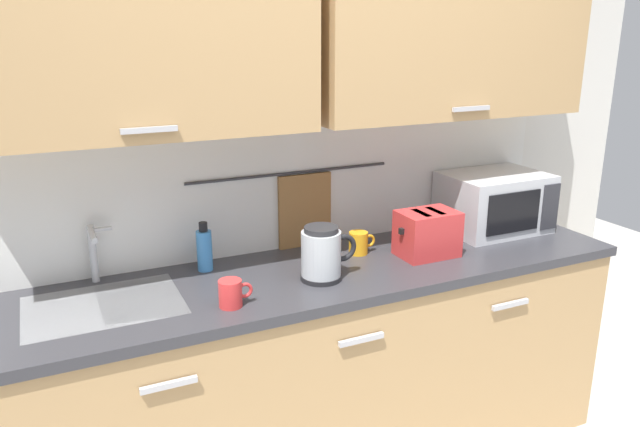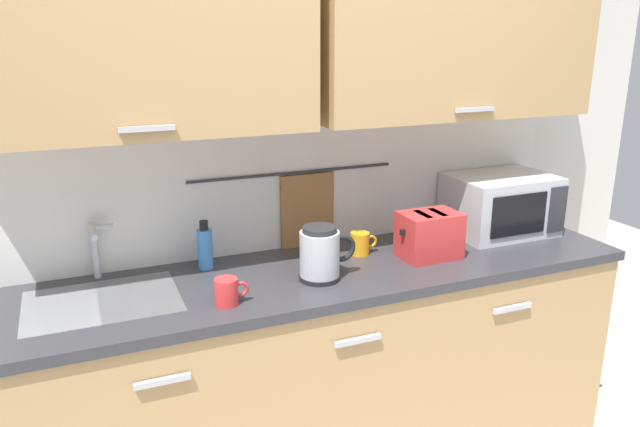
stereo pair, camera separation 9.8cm
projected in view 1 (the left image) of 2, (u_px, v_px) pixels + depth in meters
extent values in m
cube|color=tan|center=(324.00, 373.00, 2.56)|extent=(2.50, 0.60, 0.86)
cube|color=#B7B7BC|center=(169.00, 385.00, 1.92)|extent=(0.18, 0.02, 0.02)
cube|color=#B7B7BC|center=(361.00, 340.00, 2.20)|extent=(0.18, 0.02, 0.02)
cube|color=#B7B7BC|center=(510.00, 304.00, 2.48)|extent=(0.18, 0.02, 0.02)
cube|color=#333338|center=(324.00, 273.00, 2.43)|extent=(2.53, 0.63, 0.04)
cube|color=#9EA0A5|center=(105.00, 317.00, 2.11)|extent=(0.52, 0.38, 0.09)
cube|color=silver|center=(291.00, 166.00, 2.61)|extent=(3.70, 0.06, 2.50)
cube|color=silver|center=(294.00, 185.00, 2.60)|extent=(2.50, 0.01, 0.55)
cube|color=tan|center=(132.00, 32.00, 2.02)|extent=(1.22, 0.33, 0.70)
cube|color=#B7B7BC|center=(149.00, 130.00, 1.95)|extent=(0.18, 0.01, 0.02)
cube|color=tan|center=(449.00, 31.00, 2.54)|extent=(1.22, 0.33, 0.70)
cube|color=#B7B7BC|center=(471.00, 109.00, 2.47)|extent=(0.18, 0.01, 0.02)
cylinder|color=#333338|center=(291.00, 173.00, 2.56)|extent=(0.90, 0.01, 0.01)
cube|color=olive|center=(305.00, 213.00, 2.64)|extent=(0.24, 0.02, 0.34)
cylinder|color=#B2B5BA|center=(93.00, 254.00, 2.27)|extent=(0.03, 0.03, 0.22)
cylinder|color=#B2B5BA|center=(92.00, 234.00, 2.17)|extent=(0.02, 0.16, 0.02)
cube|color=#B2B5BA|center=(102.00, 229.00, 2.26)|extent=(0.07, 0.02, 0.01)
cube|color=silver|center=(493.00, 202.00, 2.86)|extent=(0.46, 0.34, 0.27)
cube|color=black|center=(514.00, 213.00, 2.69)|extent=(0.29, 0.01, 0.18)
cube|color=#2D2D33|center=(550.00, 207.00, 2.78)|extent=(0.09, 0.01, 0.21)
cylinder|color=black|center=(321.00, 277.00, 2.32)|extent=(0.16, 0.16, 0.02)
cylinder|color=#B2B7BC|center=(321.00, 254.00, 2.29)|extent=(0.15, 0.15, 0.17)
cylinder|color=#262628|center=(321.00, 229.00, 2.26)|extent=(0.13, 0.13, 0.02)
torus|color=black|center=(343.00, 248.00, 2.33)|extent=(0.11, 0.02, 0.11)
cylinder|color=#3F8CD8|center=(205.00, 251.00, 2.39)|extent=(0.06, 0.06, 0.16)
cylinder|color=black|center=(203.00, 227.00, 2.36)|extent=(0.03, 0.03, 0.04)
cylinder|color=red|center=(230.00, 293.00, 2.08)|extent=(0.08, 0.08, 0.09)
torus|color=red|center=(245.00, 290.00, 2.10)|extent=(0.06, 0.01, 0.06)
cube|color=red|center=(427.00, 234.00, 2.54)|extent=(0.24, 0.17, 0.19)
cube|color=black|center=(421.00, 214.00, 2.50)|extent=(0.03, 0.12, 0.01)
cube|color=black|center=(435.00, 212.00, 2.53)|extent=(0.03, 0.12, 0.01)
cube|color=black|center=(401.00, 231.00, 2.48)|extent=(0.02, 0.02, 0.02)
cylinder|color=orange|center=(358.00, 243.00, 2.57)|extent=(0.08, 0.08, 0.09)
torus|color=orange|center=(369.00, 241.00, 2.59)|extent=(0.06, 0.01, 0.06)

